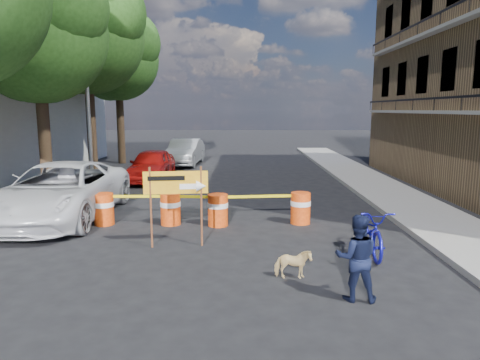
{
  "coord_description": "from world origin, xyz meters",
  "views": [
    {
      "loc": [
        0.66,
        -8.94,
        3.24
      ],
      "look_at": [
        0.55,
        2.83,
        1.3
      ],
      "focal_mm": 32.0,
      "sensor_mm": 36.0,
      "label": 1
    }
  ],
  "objects_px": {
    "barrel_far_right": "(301,207)",
    "detour_sign": "(185,188)",
    "dog": "(293,264)",
    "barrel_mid_right": "(218,209)",
    "sedan_silver": "(185,152)",
    "suv_white": "(61,191)",
    "sedan_red": "(152,165)",
    "bicycle": "(371,209)",
    "pedestrian": "(357,258)",
    "barrel_far_left": "(104,208)",
    "barrel_mid_left": "(171,208)"
  },
  "relations": [
    {
      "from": "barrel_far_right",
      "to": "suv_white",
      "type": "height_order",
      "value": "suv_white"
    },
    {
      "from": "barrel_far_right",
      "to": "dog",
      "type": "distance_m",
      "value": 4.15
    },
    {
      "from": "dog",
      "to": "barrel_mid_right",
      "type": "bearing_deg",
      "value": 24.74
    },
    {
      "from": "barrel_far_left",
      "to": "barrel_mid_left",
      "type": "distance_m",
      "value": 1.89
    },
    {
      "from": "barrel_mid_right",
      "to": "suv_white",
      "type": "relative_size",
      "value": 0.15
    },
    {
      "from": "barrel_mid_left",
      "to": "sedan_red",
      "type": "bearing_deg",
      "value": 105.8
    },
    {
      "from": "dog",
      "to": "pedestrian",
      "type": "bearing_deg",
      "value": -131.77
    },
    {
      "from": "detour_sign",
      "to": "suv_white",
      "type": "relative_size",
      "value": 0.32
    },
    {
      "from": "barrel_mid_right",
      "to": "suv_white",
      "type": "bearing_deg",
      "value": 171.29
    },
    {
      "from": "bicycle",
      "to": "suv_white",
      "type": "relative_size",
      "value": 0.34
    },
    {
      "from": "detour_sign",
      "to": "sedan_red",
      "type": "relative_size",
      "value": 0.45
    },
    {
      "from": "barrel_mid_left",
      "to": "pedestrian",
      "type": "xyz_separation_m",
      "value": [
        4.01,
        -4.85,
        0.28
      ]
    },
    {
      "from": "barrel_mid_right",
      "to": "dog",
      "type": "distance_m",
      "value": 4.19
    },
    {
      "from": "barrel_mid_right",
      "to": "pedestrian",
      "type": "distance_m",
      "value": 5.43
    },
    {
      "from": "barrel_far_right",
      "to": "detour_sign",
      "type": "xyz_separation_m",
      "value": [
        -3.02,
        -2.13,
        0.95
      ]
    },
    {
      "from": "bicycle",
      "to": "dog",
      "type": "height_order",
      "value": "bicycle"
    },
    {
      "from": "suv_white",
      "to": "sedan_red",
      "type": "height_order",
      "value": "suv_white"
    },
    {
      "from": "barrel_far_left",
      "to": "dog",
      "type": "xyz_separation_m",
      "value": [
        4.93,
        -3.91,
        -0.17
      ]
    },
    {
      "from": "detour_sign",
      "to": "dog",
      "type": "bearing_deg",
      "value": -47.68
    },
    {
      "from": "sedan_red",
      "to": "sedan_silver",
      "type": "height_order",
      "value": "sedan_silver"
    },
    {
      "from": "barrel_far_left",
      "to": "barrel_mid_right",
      "type": "bearing_deg",
      "value": -1.38
    },
    {
      "from": "sedan_silver",
      "to": "suv_white",
      "type": "bearing_deg",
      "value": -95.31
    },
    {
      "from": "barrel_far_left",
      "to": "suv_white",
      "type": "height_order",
      "value": "suv_white"
    },
    {
      "from": "barrel_mid_left",
      "to": "detour_sign",
      "type": "xyz_separation_m",
      "value": [
        0.69,
        -1.98,
        0.95
      ]
    },
    {
      "from": "barrel_far_left",
      "to": "barrel_mid_left",
      "type": "xyz_separation_m",
      "value": [
        1.89,
        0.04,
        0.0
      ]
    },
    {
      "from": "barrel_far_right",
      "to": "detour_sign",
      "type": "height_order",
      "value": "detour_sign"
    },
    {
      "from": "detour_sign",
      "to": "sedan_red",
      "type": "bearing_deg",
      "value": 98.88
    },
    {
      "from": "barrel_far_left",
      "to": "pedestrian",
      "type": "height_order",
      "value": "pedestrian"
    },
    {
      "from": "sedan_red",
      "to": "sedan_silver",
      "type": "relative_size",
      "value": 0.92
    },
    {
      "from": "pedestrian",
      "to": "barrel_far_right",
      "type": "bearing_deg",
      "value": -79.52
    },
    {
      "from": "barrel_mid_right",
      "to": "barrel_far_left",
      "type": "bearing_deg",
      "value": 178.62
    },
    {
      "from": "barrel_far_right",
      "to": "barrel_mid_left",
      "type": "bearing_deg",
      "value": -177.73
    },
    {
      "from": "barrel_mid_left",
      "to": "barrel_mid_right",
      "type": "xyz_separation_m",
      "value": [
        1.36,
        -0.12,
        0.0
      ]
    },
    {
      "from": "bicycle",
      "to": "sedan_red",
      "type": "height_order",
      "value": "bicycle"
    },
    {
      "from": "barrel_far_right",
      "to": "bicycle",
      "type": "height_order",
      "value": "bicycle"
    },
    {
      "from": "suv_white",
      "to": "barrel_far_left",
      "type": "bearing_deg",
      "value": -23.73
    },
    {
      "from": "barrel_mid_right",
      "to": "detour_sign",
      "type": "distance_m",
      "value": 2.19
    },
    {
      "from": "barrel_far_right",
      "to": "dog",
      "type": "height_order",
      "value": "barrel_far_right"
    },
    {
      "from": "detour_sign",
      "to": "sedan_silver",
      "type": "height_order",
      "value": "detour_sign"
    },
    {
      "from": "barrel_far_left",
      "to": "detour_sign",
      "type": "xyz_separation_m",
      "value": [
        2.59,
        -1.94,
        0.95
      ]
    },
    {
      "from": "barrel_far_right",
      "to": "detour_sign",
      "type": "relative_size",
      "value": 0.47
    },
    {
      "from": "barrel_mid_right",
      "to": "sedan_silver",
      "type": "xyz_separation_m",
      "value": [
        -2.73,
        13.4,
        0.3
      ]
    },
    {
      "from": "barrel_far_left",
      "to": "barrel_mid_right",
      "type": "distance_m",
      "value": 3.25
    },
    {
      "from": "barrel_mid_left",
      "to": "suv_white",
      "type": "bearing_deg",
      "value": 169.76
    },
    {
      "from": "barrel_mid_right",
      "to": "detour_sign",
      "type": "height_order",
      "value": "detour_sign"
    },
    {
      "from": "detour_sign",
      "to": "suv_white",
      "type": "xyz_separation_m",
      "value": [
        -4.06,
        2.59,
        -0.58
      ]
    },
    {
      "from": "pedestrian",
      "to": "suv_white",
      "type": "xyz_separation_m",
      "value": [
        -7.38,
        5.46,
        0.08
      ]
    },
    {
      "from": "suv_white",
      "to": "sedan_silver",
      "type": "height_order",
      "value": "suv_white"
    },
    {
      "from": "barrel_mid_left",
      "to": "barrel_far_right",
      "type": "relative_size",
      "value": 1.0
    },
    {
      "from": "sedan_red",
      "to": "sedan_silver",
      "type": "distance_m",
      "value": 5.76
    }
  ]
}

